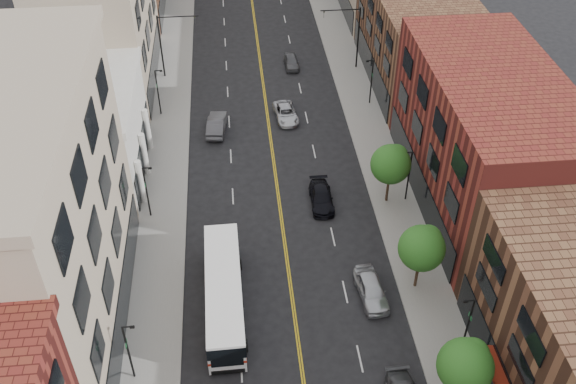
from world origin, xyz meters
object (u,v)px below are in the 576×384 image
object	(u,v)px
car_parked_far	(371,289)
car_lane_a	(321,197)
car_lane_behind	(217,124)
car_lane_c	(291,62)
city_bus	(224,292)
car_lane_b	(286,113)

from	to	relation	value
car_parked_far	car_lane_a	distance (m)	11.13
car_lane_behind	car_lane_c	xyz separation A→B (m)	(8.79, 12.48, -0.14)
city_bus	car_lane_c	size ratio (longest dim) A/B	3.05
car_lane_a	car_lane_c	bearing A→B (deg)	90.70
car_lane_behind	car_lane_b	bearing A→B (deg)	-161.18
car_lane_b	car_lane_behind	bearing A→B (deg)	-173.45
city_bus	car_parked_far	world-z (taller)	city_bus
car_lane_behind	car_parked_far	bearing A→B (deg)	121.90
car_lane_behind	car_lane_a	distance (m)	15.08
car_parked_far	car_lane_c	bearing A→B (deg)	88.72
car_lane_c	city_bus	bearing A→B (deg)	-104.63
car_lane_a	car_lane_b	world-z (taller)	car_lane_a
city_bus	car_lane_a	bearing A→B (deg)	51.32
car_lane_a	car_lane_b	xyz separation A→B (m)	(-1.77, 13.77, -0.03)
car_lane_b	car_lane_c	bearing A→B (deg)	75.25
car_parked_far	car_lane_behind	world-z (taller)	same
city_bus	car_parked_far	bearing A→B (deg)	-0.45
car_lane_behind	car_lane_c	world-z (taller)	car_lane_behind
car_parked_far	car_lane_c	size ratio (longest dim) A/B	1.22
car_parked_far	car_lane_c	world-z (taller)	car_parked_far
car_lane_c	car_lane_b	bearing A→B (deg)	-100.09
city_bus	car_lane_behind	distance (m)	23.19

